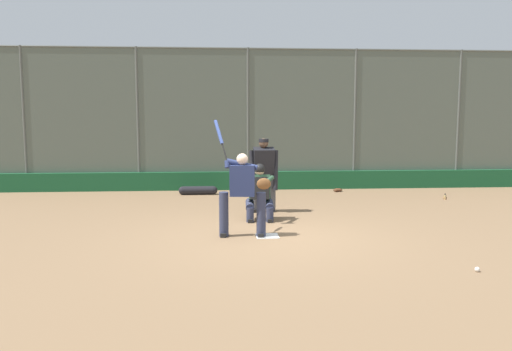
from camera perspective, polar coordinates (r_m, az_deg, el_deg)
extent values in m
plane|color=#846647|center=(9.56, 1.29, -6.96)|extent=(160.00, 160.00, 0.00)
cube|color=white|center=(9.55, 1.29, -6.92)|extent=(0.43, 0.43, 0.01)
cylinder|color=#515651|center=(17.31, 22.11, 5.97)|extent=(0.08, 0.08, 4.37)
cylinder|color=#515651|center=(16.10, 11.22, 6.31)|extent=(0.08, 0.08, 4.37)
cylinder|color=#515651|center=(15.55, -0.92, 6.43)|extent=(0.08, 0.08, 4.37)
cylinder|color=#515651|center=(15.72, -13.36, 6.25)|extent=(0.08, 0.08, 4.37)
cylinder|color=#515651|center=(16.59, -24.99, 5.82)|extent=(0.08, 0.08, 4.37)
cube|color=#515B51|center=(15.55, -0.92, 6.43)|extent=(20.23, 0.01, 4.37)
cylinder|color=#515651|center=(15.69, -0.94, 14.32)|extent=(20.23, 0.06, 0.06)
cube|color=#19512D|center=(15.58, -0.89, -0.58)|extent=(19.83, 0.18, 0.57)
cube|color=slate|center=(18.48, 5.22, -0.16)|extent=(14.16, 3.05, 0.12)
cube|color=slate|center=(17.39, 5.82, -0.07)|extent=(14.16, 0.55, 0.44)
cube|color=#B7BABC|center=(17.36, 5.83, 0.79)|extent=(14.16, 0.24, 0.08)
cube|color=slate|center=(17.91, 5.52, 0.65)|extent=(14.16, 0.55, 0.76)
cube|color=#B7BABC|center=(17.87, 5.54, 1.99)|extent=(14.16, 0.24, 0.08)
cube|color=slate|center=(18.43, 5.24, 1.32)|extent=(14.16, 0.55, 1.08)
cube|color=#B7BABC|center=(18.39, 5.26, 3.12)|extent=(14.16, 0.24, 0.08)
cube|color=slate|center=(18.96, 4.97, 1.96)|extent=(14.16, 0.55, 1.40)
cube|color=#B7BABC|center=(18.91, 5.00, 4.19)|extent=(14.16, 0.24, 0.08)
cube|color=slate|center=(19.49, 4.72, 2.56)|extent=(14.16, 0.55, 1.72)
cube|color=#B7BABC|center=(19.45, 4.75, 5.21)|extent=(14.16, 0.24, 0.08)
cylinder|color=#2D334C|center=(9.43, 0.59, -4.49)|extent=(0.18, 0.18, 0.85)
cube|color=black|center=(9.52, 0.59, -6.77)|extent=(0.14, 0.29, 0.08)
cylinder|color=#2D334C|center=(9.49, -3.70, -4.45)|extent=(0.18, 0.18, 0.85)
cube|color=black|center=(9.57, -3.68, -6.71)|extent=(0.14, 0.29, 0.08)
cube|color=navy|center=(9.35, -1.57, -0.57)|extent=(0.49, 0.32, 0.58)
sphere|color=beige|center=(9.31, -1.58, 1.87)|extent=(0.22, 0.22, 0.22)
cylinder|color=navy|center=(9.34, -1.60, 1.28)|extent=(0.60, 0.22, 0.22)
cylinder|color=navy|center=(9.37, -3.30, 1.29)|extent=(0.11, 0.15, 0.16)
sphere|color=black|center=(9.39, -3.32, 1.68)|extent=(0.04, 0.04, 0.04)
cylinder|color=black|center=(9.46, -3.61, 2.67)|extent=(0.13, 0.21, 0.33)
cylinder|color=#334789|center=(9.65, -4.28, 4.97)|extent=(0.21, 0.33, 0.47)
cylinder|color=#2D334C|center=(10.80, 1.59, -4.49)|extent=(0.16, 0.16, 0.32)
cylinder|color=#2D334C|center=(10.97, 1.53, -3.36)|extent=(0.20, 0.49, 0.25)
cube|color=black|center=(10.83, 1.59, -5.12)|extent=(0.11, 0.26, 0.08)
cylinder|color=#2D334C|center=(10.78, -0.68, -4.51)|extent=(0.16, 0.16, 0.32)
cylinder|color=#2D334C|center=(10.96, -0.70, -3.38)|extent=(0.20, 0.49, 0.25)
cube|color=black|center=(10.81, -0.68, -5.13)|extent=(0.11, 0.26, 0.08)
cube|color=#2D5138|center=(10.95, 0.41, -1.34)|extent=(0.48, 0.39, 0.58)
cube|color=black|center=(10.80, 0.44, -1.45)|extent=(0.42, 0.16, 0.48)
sphere|color=tan|center=(10.90, 0.41, 0.55)|extent=(0.21, 0.21, 0.21)
sphere|color=black|center=(10.90, 0.41, 0.74)|extent=(0.24, 0.24, 0.24)
cylinder|color=#2D5138|center=(10.68, 1.39, -0.58)|extent=(0.32, 0.55, 0.17)
ellipsoid|color=brown|center=(10.43, 0.90, -0.95)|extent=(0.30, 0.11, 0.24)
cylinder|color=tan|center=(10.94, -1.06, -1.21)|extent=(0.11, 0.33, 0.46)
cylinder|color=#4C4C51|center=(11.95, 1.80, -2.01)|extent=(0.19, 0.19, 0.90)
cube|color=black|center=(12.02, 1.80, -3.93)|extent=(0.12, 0.29, 0.08)
cylinder|color=#4C4C51|center=(11.89, -0.16, -2.04)|extent=(0.19, 0.19, 0.90)
cube|color=black|center=(11.96, -0.15, -3.98)|extent=(0.12, 0.29, 0.08)
cube|color=black|center=(11.77, 0.87, 1.62)|extent=(0.51, 0.45, 0.68)
sphere|color=brown|center=(11.74, 0.88, 3.71)|extent=(0.22, 0.22, 0.22)
cylinder|color=black|center=(11.73, 0.88, 4.01)|extent=(0.24, 0.24, 0.08)
cylinder|color=black|center=(11.76, 2.27, 0.60)|extent=(0.14, 0.25, 0.95)
cylinder|color=black|center=(11.69, -0.45, 0.57)|extent=(0.16, 0.26, 0.95)
sphere|color=black|center=(15.46, 20.80, -2.02)|extent=(0.04, 0.04, 0.04)
cylinder|color=black|center=(15.29, 20.79, -2.11)|extent=(0.17, 0.32, 0.03)
cylinder|color=tan|center=(14.89, 20.77, -2.33)|extent=(0.26, 0.45, 0.07)
ellipsoid|color=#56331E|center=(15.38, 9.33, -1.64)|extent=(0.28, 0.18, 0.10)
ellipsoid|color=#56331E|center=(15.28, 9.12, -1.71)|extent=(0.10, 0.08, 0.08)
sphere|color=white|center=(8.11, 23.96, -9.78)|extent=(0.07, 0.07, 0.07)
cylinder|color=black|center=(14.69, -6.64, -1.70)|extent=(0.89, 0.25, 0.25)
sphere|color=black|center=(14.68, -4.89, -1.69)|extent=(0.24, 0.24, 0.24)
sphere|color=black|center=(14.72, -8.37, -1.71)|extent=(0.24, 0.24, 0.24)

